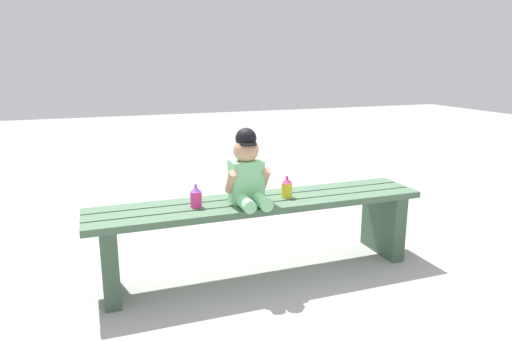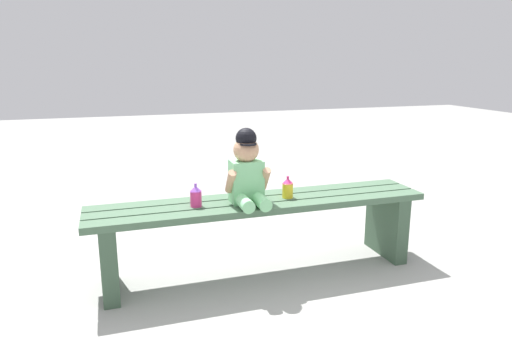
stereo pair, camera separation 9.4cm
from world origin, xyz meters
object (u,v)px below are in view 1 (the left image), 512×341
object	(u,v)px
park_bench	(260,221)
sippy_cup_left	(196,196)
child_figure	(247,171)
sippy_cup_right	(287,187)

from	to	relation	value
park_bench	sippy_cup_left	bearing A→B (deg)	-178.61
child_figure	sippy_cup_right	bearing A→B (deg)	5.83
park_bench	child_figure	size ratio (longest dim) A/B	4.62
park_bench	sippy_cup_right	xyz separation A→B (m)	(0.15, -0.01, 0.18)
sippy_cup_left	sippy_cup_right	xyz separation A→B (m)	(0.52, 0.00, 0.00)
sippy_cup_right	park_bench	bearing A→B (deg)	176.75
child_figure	sippy_cup_left	bearing A→B (deg)	174.85
park_bench	sippy_cup_right	distance (m)	0.24
sippy_cup_left	sippy_cup_right	world-z (taller)	same
park_bench	child_figure	world-z (taller)	child_figure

